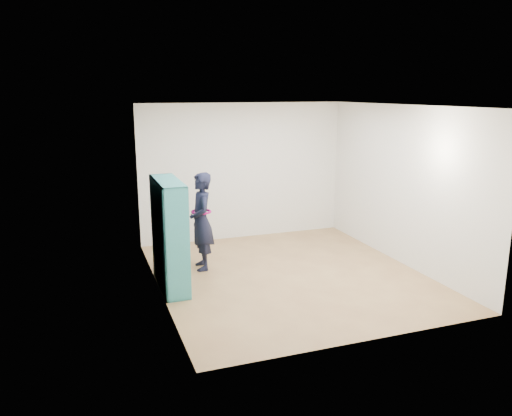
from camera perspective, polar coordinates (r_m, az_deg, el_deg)
name	(u,v)px	position (r m, az deg, el deg)	size (l,w,h in m)	color
floor	(289,275)	(7.90, 3.78, -7.63)	(4.50, 4.50, 0.00)	olive
ceiling	(292,106)	(7.38, 4.09, 11.58)	(4.50, 4.50, 0.00)	white
wall_left	(157,203)	(6.99, -11.27, 0.51)	(0.02, 4.50, 2.60)	silver
wall_right	(402,185)	(8.52, 16.37, 2.50)	(0.02, 4.50, 2.60)	silver
wall_back	(243,172)	(9.60, -1.45, 4.19)	(4.00, 0.02, 2.60)	silver
wall_front	(372,232)	(5.60, 13.17, -2.74)	(4.00, 0.02, 2.60)	silver
bookshelf	(168,235)	(7.29, -10.07, -3.10)	(0.35, 1.19, 1.59)	teal
person	(201,221)	(7.98, -6.25, -1.52)	(0.41, 0.59, 1.57)	black
smartphone	(192,215)	(8.00, -7.38, -0.76)	(0.01, 0.09, 0.12)	silver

